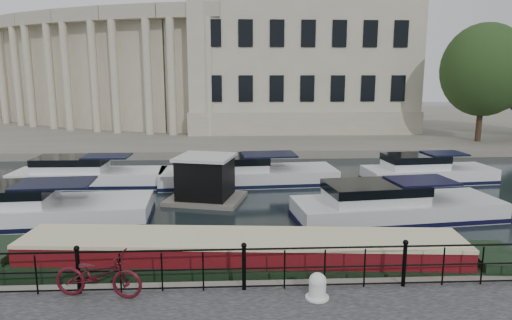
{
  "coord_description": "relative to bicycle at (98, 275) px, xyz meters",
  "views": [
    {
      "loc": [
        -0.21,
        -12.73,
        5.81
      ],
      "look_at": [
        0.5,
        2.0,
        3.0
      ],
      "focal_mm": 32.0,
      "sensor_mm": 36.0,
      "label": 1
    }
  ],
  "objects": [
    {
      "name": "ground_plane",
      "position": [
        3.46,
        2.45,
        -1.11
      ],
      "size": [
        160.0,
        160.0,
        0.0
      ],
      "primitive_type": "plane",
      "color": "black",
      "rests_on": "ground"
    },
    {
      "name": "far_bank",
      "position": [
        3.46,
        41.45,
        -0.84
      ],
      "size": [
        120.0,
        42.0,
        0.55
      ],
      "primitive_type": "cube",
      "color": "#6B665B",
      "rests_on": "ground_plane"
    },
    {
      "name": "railing",
      "position": [
        3.46,
        0.2,
        0.09
      ],
      "size": [
        24.14,
        0.14,
        1.22
      ],
      "color": "black",
      "rests_on": "near_quay"
    },
    {
      "name": "civic_building",
      "position": [
        2.47,
        37.16,
        5.93
      ],
      "size": [
        53.55,
        31.84,
        16.85
      ],
      "color": "#ADA38C",
      "rests_on": "far_bank"
    },
    {
      "name": "bicycle",
      "position": [
        0.0,
        0.0,
        0.0
      ],
      "size": [
        2.22,
        1.07,
        1.12
      ],
      "primitive_type": "imported",
      "rotation": [
        0.0,
        0.0,
        1.41
      ],
      "color": "#480D16",
      "rests_on": "near_quay"
    },
    {
      "name": "mooring_bollard",
      "position": [
        5.19,
        -0.32,
        -0.26
      ],
      "size": [
        0.56,
        0.56,
        0.64
      ],
      "color": "silver",
      "rests_on": "near_quay"
    },
    {
      "name": "narrowboat",
      "position": [
        3.44,
        2.18,
        -0.75
      ],
      "size": [
        15.95,
        3.35,
        1.58
      ],
      "rotation": [
        0.0,
        0.0,
        -0.08
      ],
      "color": "black",
      "rests_on": "ground_plane"
    },
    {
      "name": "harbour_hut",
      "position": [
        1.92,
        10.24,
        -0.16
      ],
      "size": [
        3.92,
        3.52,
        2.21
      ],
      "rotation": [
        0.0,
        0.0,
        -0.25
      ],
      "color": "#6B665B",
      "rests_on": "ground_plane"
    },
    {
      "name": "cabin_cruisers",
      "position": [
        2.74,
        10.69,
        -0.74
      ],
      "size": [
        27.32,
        10.01,
        1.99
      ],
      "color": "silver",
      "rests_on": "ground_plane"
    }
  ]
}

